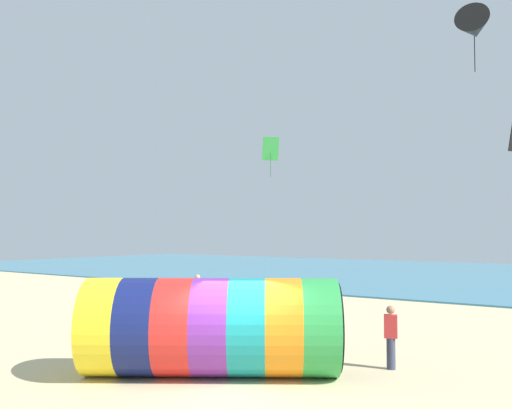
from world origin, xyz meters
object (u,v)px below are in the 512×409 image
object	(u,v)px
kite_handler	(391,336)
kite_green_diamond	(271,149)
bystander_mid_beach	(198,293)
giant_inflatable_tube	(213,327)
kite_black_delta	(474,27)

from	to	relation	value
kite_handler	kite_green_diamond	distance (m)	17.58
kite_green_diamond	bystander_mid_beach	xyz separation A→B (m)	(-0.24, -5.79, -7.45)
giant_inflatable_tube	kite_black_delta	bearing A→B (deg)	60.82
giant_inflatable_tube	bystander_mid_beach	size ratio (longest dim) A/B	3.88
bystander_mid_beach	kite_green_diamond	bearing A→B (deg)	87.66
giant_inflatable_tube	kite_handler	bearing A→B (deg)	43.98
kite_black_delta	kite_green_diamond	distance (m)	14.20
kite_handler	bystander_mid_beach	bearing A→B (deg)	155.81
kite_black_delta	giant_inflatable_tube	bearing A→B (deg)	-119.18
giant_inflatable_tube	kite_black_delta	distance (m)	13.43
giant_inflatable_tube	kite_black_delta	xyz separation A→B (m)	(4.64, 8.30, 9.49)
kite_black_delta	kite_green_diamond	xyz separation A→B (m)	(-12.58, 6.14, -2.40)
kite_handler	bystander_mid_beach	size ratio (longest dim) A/B	0.98
kite_green_diamond	kite_black_delta	bearing A→B (deg)	-26.04
giant_inflatable_tube	kite_handler	xyz separation A→B (m)	(3.53, 3.40, -0.38)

